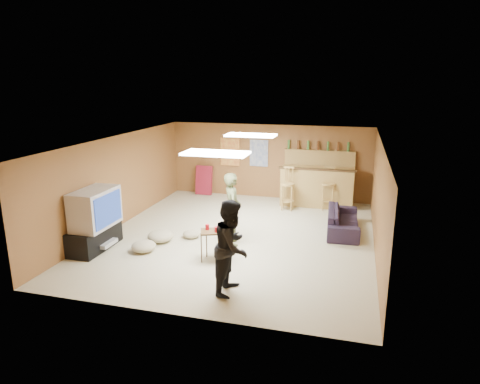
% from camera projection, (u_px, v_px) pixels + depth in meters
% --- Properties ---
extents(ground, '(7.00, 7.00, 0.00)m').
position_uv_depth(ground, '(238.00, 236.00, 9.79)').
color(ground, tan).
rests_on(ground, ground).
extents(ceiling, '(6.00, 7.00, 0.02)m').
position_uv_depth(ceiling, '(238.00, 141.00, 9.23)').
color(ceiling, silver).
rests_on(ceiling, ground).
extents(wall_back, '(6.00, 0.02, 2.20)m').
position_uv_depth(wall_back, '(269.00, 162.00, 12.78)').
color(wall_back, brown).
rests_on(wall_back, ground).
extents(wall_front, '(6.00, 0.02, 2.20)m').
position_uv_depth(wall_front, '(174.00, 248.00, 6.25)').
color(wall_front, brown).
rests_on(wall_front, ground).
extents(wall_left, '(0.02, 7.00, 2.20)m').
position_uv_depth(wall_left, '(118.00, 182.00, 10.27)').
color(wall_left, brown).
rests_on(wall_left, ground).
extents(wall_right, '(0.02, 7.00, 2.20)m').
position_uv_depth(wall_right, '(379.00, 200.00, 8.75)').
color(wall_right, brown).
rests_on(wall_right, ground).
extents(tv_stand, '(0.55, 1.30, 0.50)m').
position_uv_depth(tv_stand, '(95.00, 238.00, 9.02)').
color(tv_stand, black).
rests_on(tv_stand, ground).
extents(dvd_box, '(0.35, 0.50, 0.08)m').
position_uv_depth(dvd_box, '(104.00, 243.00, 8.99)').
color(dvd_box, '#B2B2B7').
rests_on(dvd_box, tv_stand).
extents(tv_body, '(0.60, 1.10, 0.80)m').
position_uv_depth(tv_body, '(95.00, 208.00, 8.84)').
color(tv_body, '#B2B2B7').
rests_on(tv_body, tv_stand).
extents(tv_screen, '(0.02, 0.95, 0.65)m').
position_uv_depth(tv_screen, '(108.00, 210.00, 8.76)').
color(tv_screen, navy).
rests_on(tv_screen, tv_body).
extents(bar_counter, '(2.00, 0.60, 1.10)m').
position_uv_depth(bar_counter, '(317.00, 187.00, 12.03)').
color(bar_counter, olive).
rests_on(bar_counter, ground).
extents(bar_lip, '(2.10, 0.12, 0.05)m').
position_uv_depth(bar_lip, '(317.00, 170.00, 11.65)').
color(bar_lip, '#382512').
rests_on(bar_lip, bar_counter).
extents(bar_shelf, '(2.00, 0.18, 0.05)m').
position_uv_depth(bar_shelf, '(320.00, 151.00, 12.20)').
color(bar_shelf, olive).
rests_on(bar_shelf, bar_backing).
extents(bar_backing, '(2.00, 0.14, 0.60)m').
position_uv_depth(bar_backing, '(319.00, 161.00, 12.30)').
color(bar_backing, olive).
rests_on(bar_backing, bar_counter).
extents(poster_left, '(0.60, 0.03, 0.85)m').
position_uv_depth(poster_left, '(230.00, 152.00, 12.98)').
color(poster_left, '#BF3F26').
rests_on(poster_left, wall_back).
extents(poster_right, '(0.55, 0.03, 0.80)m').
position_uv_depth(poster_right, '(259.00, 153.00, 12.75)').
color(poster_right, '#334C99').
rests_on(poster_right, wall_back).
extents(folding_chair_stack, '(0.50, 0.26, 0.91)m').
position_uv_depth(folding_chair_stack, '(204.00, 180.00, 13.26)').
color(folding_chair_stack, maroon).
rests_on(folding_chair_stack, ground).
extents(ceiling_panel_front, '(1.20, 0.60, 0.04)m').
position_uv_depth(ceiling_panel_front, '(216.00, 153.00, 7.84)').
color(ceiling_panel_front, white).
rests_on(ceiling_panel_front, ceiling).
extents(ceiling_panel_back, '(1.20, 0.60, 0.04)m').
position_uv_depth(ceiling_panel_back, '(251.00, 135.00, 10.36)').
color(ceiling_panel_back, white).
rests_on(ceiling_panel_back, ceiling).
extents(person_olive, '(0.59, 0.68, 1.58)m').
position_uv_depth(person_olive, '(232.00, 209.00, 9.15)').
color(person_olive, '#4B5330').
rests_on(person_olive, ground).
extents(person_black, '(0.65, 0.81, 1.60)m').
position_uv_depth(person_black, '(232.00, 247.00, 7.08)').
color(person_black, black).
rests_on(person_black, ground).
extents(sofa, '(0.80, 1.85, 0.53)m').
position_uv_depth(sofa, '(343.00, 220.00, 10.07)').
color(sofa, black).
rests_on(sofa, ground).
extents(tray_table, '(0.59, 0.53, 0.63)m').
position_uv_depth(tray_table, '(214.00, 246.00, 8.41)').
color(tray_table, '#382512').
rests_on(tray_table, ground).
extents(cup_red_near, '(0.09, 0.09, 0.11)m').
position_uv_depth(cup_red_near, '(207.00, 227.00, 8.37)').
color(cup_red_near, '#B20B15').
rests_on(cup_red_near, tray_table).
extents(cup_red_far, '(0.08, 0.08, 0.11)m').
position_uv_depth(cup_red_far, '(216.00, 230.00, 8.23)').
color(cup_red_far, '#B20B15').
rests_on(cup_red_far, tray_table).
extents(cup_blue, '(0.10, 0.10, 0.10)m').
position_uv_depth(cup_blue, '(224.00, 227.00, 8.39)').
color(cup_blue, '#151D94').
rests_on(cup_blue, tray_table).
extents(bar_stool_left, '(0.40, 0.40, 1.07)m').
position_uv_depth(bar_stool_left, '(288.00, 191.00, 11.66)').
color(bar_stool_left, olive).
rests_on(bar_stool_left, ground).
extents(bar_stool_right, '(0.51, 0.51, 1.23)m').
position_uv_depth(bar_stool_right, '(329.00, 188.00, 11.66)').
color(bar_stool_right, olive).
rests_on(bar_stool_right, ground).
extents(cushion_near_tv, '(0.60, 0.60, 0.26)m').
position_uv_depth(cushion_near_tv, '(161.00, 236.00, 9.45)').
color(cushion_near_tv, '#9B906D').
rests_on(cushion_near_tv, ground).
extents(cushion_mid, '(0.47, 0.47, 0.18)m').
position_uv_depth(cushion_mid, '(191.00, 234.00, 9.69)').
color(cushion_mid, '#9B906D').
rests_on(cushion_mid, ground).
extents(cushion_far, '(0.57, 0.57, 0.23)m').
position_uv_depth(cushion_far, '(144.00, 246.00, 8.91)').
color(cushion_far, '#9B906D').
rests_on(cushion_far, ground).
extents(bottle_row, '(1.76, 0.08, 0.26)m').
position_uv_depth(bottle_row, '(318.00, 146.00, 12.16)').
color(bottle_row, '#3F7233').
rests_on(bottle_row, bar_shelf).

